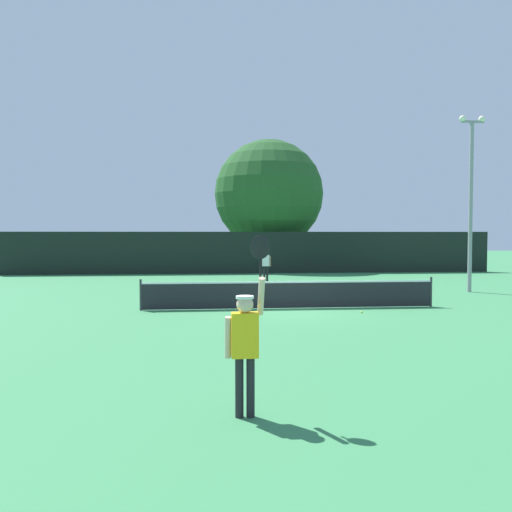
{
  "coord_description": "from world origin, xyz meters",
  "views": [
    {
      "loc": [
        -2.9,
        -18.11,
        2.61
      ],
      "look_at": [
        -0.71,
        5.05,
        1.63
      ],
      "focal_mm": 36.85,
      "sensor_mm": 36.0,
      "label": 1
    }
  ],
  "objects_px": {
    "player_serving": "(246,337)",
    "light_pole": "(471,192)",
    "large_tree": "(269,194)",
    "player_receiving": "(266,263)",
    "tennis_ball": "(362,312)",
    "parked_car_near": "(200,257)",
    "parked_car_mid": "(268,256)"
  },
  "relations": [
    {
      "from": "player_serving",
      "to": "light_pole",
      "type": "relative_size",
      "value": 0.33
    },
    {
      "from": "large_tree",
      "to": "player_serving",
      "type": "bearing_deg",
      "value": -97.39
    },
    {
      "from": "light_pole",
      "to": "player_receiving",
      "type": "bearing_deg",
      "value": 144.03
    },
    {
      "from": "tennis_ball",
      "to": "large_tree",
      "type": "xyz_separation_m",
      "value": [
        -0.48,
        21.89,
        5.53
      ]
    },
    {
      "from": "player_receiving",
      "to": "parked_car_near",
      "type": "relative_size",
      "value": 0.38
    },
    {
      "from": "player_serving",
      "to": "parked_car_mid",
      "type": "bearing_deg",
      "value": 82.8
    },
    {
      "from": "large_tree",
      "to": "parked_car_mid",
      "type": "distance_m",
      "value": 6.52
    },
    {
      "from": "player_receiving",
      "to": "tennis_ball",
      "type": "xyz_separation_m",
      "value": [
        1.84,
        -11.95,
        -1.0
      ]
    },
    {
      "from": "tennis_ball",
      "to": "parked_car_mid",
      "type": "distance_m",
      "value": 26.31
    },
    {
      "from": "tennis_ball",
      "to": "light_pole",
      "type": "bearing_deg",
      "value": 40.62
    },
    {
      "from": "player_receiving",
      "to": "parked_car_mid",
      "type": "relative_size",
      "value": 0.39
    },
    {
      "from": "tennis_ball",
      "to": "parked_car_near",
      "type": "relative_size",
      "value": 0.02
    },
    {
      "from": "parked_car_mid",
      "to": "large_tree",
      "type": "bearing_deg",
      "value": -99.1
    },
    {
      "from": "light_pole",
      "to": "parked_car_mid",
      "type": "height_order",
      "value": "light_pole"
    },
    {
      "from": "player_serving",
      "to": "parked_car_mid",
      "type": "relative_size",
      "value": 0.6
    },
    {
      "from": "parked_car_near",
      "to": "parked_car_mid",
      "type": "xyz_separation_m",
      "value": [
        5.61,
        1.48,
        0.0
      ]
    },
    {
      "from": "player_serving",
      "to": "light_pole",
      "type": "distance_m",
      "value": 19.19
    },
    {
      "from": "parked_car_mid",
      "to": "tennis_ball",
      "type": "bearing_deg",
      "value": -93.23
    },
    {
      "from": "parked_car_near",
      "to": "light_pole",
      "type": "bearing_deg",
      "value": -64.28
    },
    {
      "from": "tennis_ball",
      "to": "large_tree",
      "type": "relative_size",
      "value": 0.01
    },
    {
      "from": "player_receiving",
      "to": "tennis_ball",
      "type": "height_order",
      "value": "player_receiving"
    },
    {
      "from": "light_pole",
      "to": "player_serving",
      "type": "bearing_deg",
      "value": -126.54
    },
    {
      "from": "tennis_ball",
      "to": "parked_car_mid",
      "type": "bearing_deg",
      "value": 90.07
    },
    {
      "from": "large_tree",
      "to": "parked_car_near",
      "type": "bearing_deg",
      "value": 150.44
    },
    {
      "from": "player_serving",
      "to": "tennis_ball",
      "type": "distance_m",
      "value": 10.53
    },
    {
      "from": "player_receiving",
      "to": "large_tree",
      "type": "relative_size",
      "value": 0.18
    },
    {
      "from": "large_tree",
      "to": "light_pole",
      "type": "bearing_deg",
      "value": -66.01
    },
    {
      "from": "player_receiving",
      "to": "parked_car_mid",
      "type": "distance_m",
      "value": 14.47
    },
    {
      "from": "player_serving",
      "to": "parked_car_near",
      "type": "height_order",
      "value": "player_serving"
    },
    {
      "from": "player_serving",
      "to": "large_tree",
      "type": "relative_size",
      "value": 0.27
    },
    {
      "from": "tennis_ball",
      "to": "parked_car_near",
      "type": "bearing_deg",
      "value": 102.81
    },
    {
      "from": "light_pole",
      "to": "parked_car_near",
      "type": "relative_size",
      "value": 1.79
    }
  ]
}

